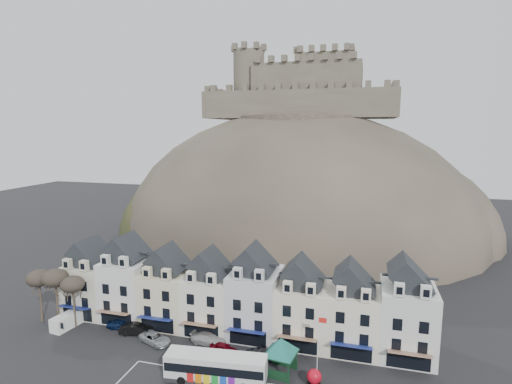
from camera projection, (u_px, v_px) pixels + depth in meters
townhouse_terrace at (234, 295)px, 57.85m from camera, size 54.40×9.35×11.80m
castle_hill at (300, 237)px, 108.83m from camera, size 100.00×76.00×68.00m
castle at (304, 88)px, 109.40m from camera, size 50.20×22.20×22.00m
tree_left_far at (39, 279)px, 60.03m from camera, size 3.61×3.61×8.24m
tree_left_mid at (55, 278)px, 59.19m from camera, size 3.78×3.78×8.64m
tree_left_near at (73, 285)px, 58.52m from camera, size 3.43×3.43×7.84m
bus at (216, 366)px, 46.37m from camera, size 12.08×3.96×3.35m
bus_shelter at (281, 346)px, 47.62m from camera, size 7.05×7.05×4.52m
red_buoy at (314, 378)px, 45.51m from camera, size 1.73×1.73×2.09m
flagpole at (318, 340)px, 47.87m from camera, size 1.05×0.11×7.23m
white_van at (67, 321)px, 59.09m from camera, size 2.57×4.72×2.05m
car_navy at (121, 324)px, 58.76m from camera, size 4.31×1.89×1.44m
car_black at (136, 329)px, 57.19m from camera, size 4.95×2.53×1.55m
car_silver at (155, 338)px, 54.87m from camera, size 5.23×3.74×1.34m
car_white at (209, 339)px, 54.54m from camera, size 5.29×2.76×1.47m
car_maroon at (224, 348)px, 52.39m from camera, size 4.07×2.22×1.31m
car_charcoal at (262, 355)px, 50.88m from camera, size 4.22×2.15×1.33m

